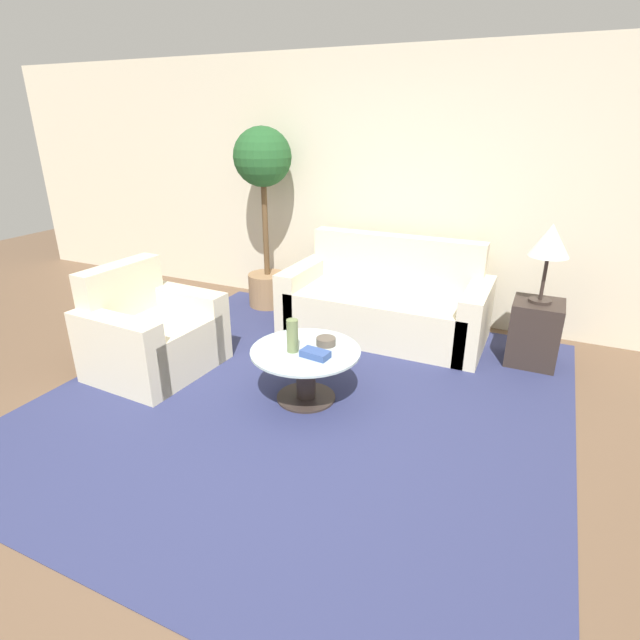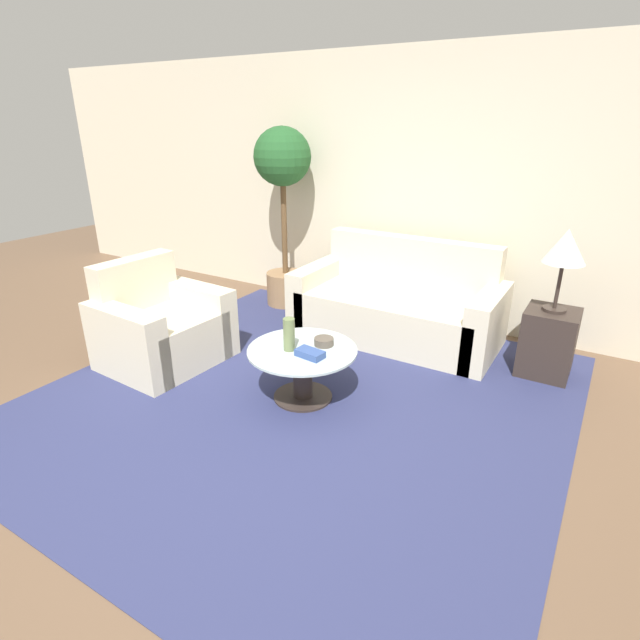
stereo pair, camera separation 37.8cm
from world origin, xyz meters
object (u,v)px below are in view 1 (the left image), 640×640
at_px(sofa_main, 386,304).
at_px(vase, 292,336).
at_px(table_lamp, 550,242).
at_px(book_stack, 315,354).
at_px(bowl, 326,341).
at_px(armchair, 149,336).
at_px(coffee_table, 306,367).
at_px(potted_plant, 264,192).

height_order(sofa_main, vase, sofa_main).
bearing_deg(sofa_main, table_lamp, -4.54).
bearing_deg(book_stack, table_lamp, 53.28).
distance_m(vase, bowl, 0.28).
distance_m(armchair, book_stack, 1.53).
distance_m(coffee_table, bowl, 0.24).
bearing_deg(coffee_table, sofa_main, 84.62).
relative_size(sofa_main, table_lamp, 2.93).
relative_size(armchair, table_lamp, 1.53).
xyz_separation_m(potted_plant, vase, (1.22, -1.70, -0.73)).
bearing_deg(vase, bowl, 49.56).
xyz_separation_m(vase, bowl, (0.17, 0.20, -0.09)).
xyz_separation_m(sofa_main, coffee_table, (-0.14, -1.48, -0.03)).
bearing_deg(table_lamp, bowl, -138.63).
height_order(sofa_main, coffee_table, sofa_main).
bearing_deg(bowl, book_stack, -85.60).
bearing_deg(coffee_table, vase, -140.29).
xyz_separation_m(coffee_table, book_stack, (0.12, -0.08, 0.17)).
xyz_separation_m(armchair, book_stack, (1.52, 0.02, 0.14)).
relative_size(sofa_main, book_stack, 8.95).
height_order(coffee_table, bowl, bowl).
bearing_deg(armchair, potted_plant, -0.62).
bearing_deg(bowl, vase, -130.44).
bearing_deg(sofa_main, coffee_table, -95.38).
relative_size(coffee_table, vase, 3.29).
distance_m(coffee_table, potted_plant, 2.31).
bearing_deg(vase, sofa_main, 82.16).
bearing_deg(coffee_table, potted_plant, 128.27).
height_order(armchair, book_stack, armchair).
xyz_separation_m(armchair, bowl, (1.50, 0.24, 0.15)).
relative_size(armchair, bowl, 6.85).
height_order(sofa_main, table_lamp, table_lamp).
bearing_deg(coffee_table, bowl, 54.90).
bearing_deg(potted_plant, sofa_main, -6.59).
height_order(coffee_table, table_lamp, table_lamp).
height_order(table_lamp, book_stack, table_lamp).
xyz_separation_m(potted_plant, bowl, (1.39, -1.50, -0.82)).
bearing_deg(bowl, sofa_main, 88.30).
xyz_separation_m(coffee_table, table_lamp, (1.49, 1.37, 0.79)).
distance_m(armchair, vase, 1.35).
relative_size(coffee_table, book_stack, 3.78).
bearing_deg(book_stack, vase, -178.73).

